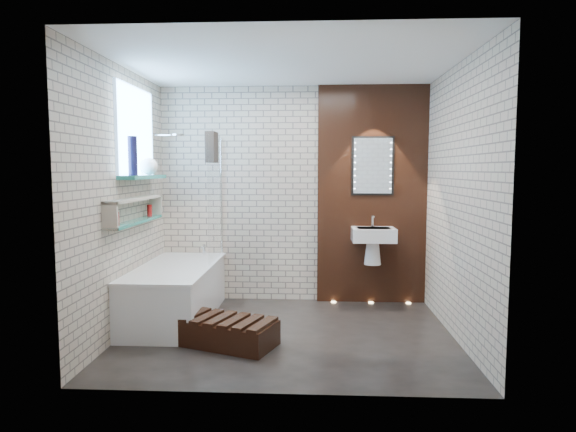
# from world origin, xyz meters

# --- Properties ---
(ground) EXTENTS (3.20, 3.20, 0.00)m
(ground) POSITION_xyz_m (0.00, 0.00, 0.00)
(ground) COLOR black
(ground) RESTS_ON ground
(room_shell) EXTENTS (3.24, 3.20, 2.60)m
(room_shell) POSITION_xyz_m (0.00, 0.00, 1.30)
(room_shell) COLOR #BEA997
(room_shell) RESTS_ON ground
(walnut_panel) EXTENTS (1.30, 0.06, 2.60)m
(walnut_panel) POSITION_xyz_m (0.95, 1.27, 1.30)
(walnut_panel) COLOR black
(walnut_panel) RESTS_ON ground
(clerestory_window) EXTENTS (0.18, 1.00, 0.94)m
(clerestory_window) POSITION_xyz_m (-1.57, 0.35, 1.90)
(clerestory_window) COLOR #7FADE0
(clerestory_window) RESTS_ON room_shell
(display_niche) EXTENTS (0.14, 1.30, 0.26)m
(display_niche) POSITION_xyz_m (-1.53, 0.15, 1.20)
(display_niche) COLOR #217C6E
(display_niche) RESTS_ON room_shell
(bathtub) EXTENTS (0.79, 1.74, 0.70)m
(bathtub) POSITION_xyz_m (-1.22, 0.45, 0.29)
(bathtub) COLOR white
(bathtub) RESTS_ON ground
(bath_screen) EXTENTS (0.01, 0.78, 1.40)m
(bath_screen) POSITION_xyz_m (-0.87, 0.89, 1.28)
(bath_screen) COLOR white
(bath_screen) RESTS_ON bathtub
(towel) EXTENTS (0.10, 0.26, 0.34)m
(towel) POSITION_xyz_m (-0.87, 0.73, 1.85)
(towel) COLOR black
(towel) RESTS_ON bath_screen
(shower_head) EXTENTS (0.18, 0.18, 0.02)m
(shower_head) POSITION_xyz_m (-1.30, 0.95, 2.00)
(shower_head) COLOR silver
(shower_head) RESTS_ON room_shell
(washbasin) EXTENTS (0.50, 0.36, 0.58)m
(washbasin) POSITION_xyz_m (0.95, 1.07, 0.79)
(washbasin) COLOR white
(washbasin) RESTS_ON walnut_panel
(led_mirror) EXTENTS (0.50, 0.02, 0.70)m
(led_mirror) POSITION_xyz_m (0.95, 1.23, 1.65)
(led_mirror) COLOR black
(led_mirror) RESTS_ON walnut_panel
(walnut_step) EXTENTS (1.11, 0.78, 0.23)m
(walnut_step) POSITION_xyz_m (-0.60, -0.30, 0.11)
(walnut_step) COLOR black
(walnut_step) RESTS_ON ground
(niche_bottles) EXTENTS (0.05, 0.97, 0.13)m
(niche_bottles) POSITION_xyz_m (-1.53, 0.08, 1.16)
(niche_bottles) COLOR maroon
(niche_bottles) RESTS_ON display_niche
(sill_vases) EXTENTS (0.18, 0.62, 0.38)m
(sill_vases) POSITION_xyz_m (-1.50, 0.34, 1.67)
(sill_vases) COLOR #141437
(sill_vases) RESTS_ON clerestory_window
(floor_uplights) EXTENTS (0.96, 0.06, 0.01)m
(floor_uplights) POSITION_xyz_m (0.95, 1.20, 0.01)
(floor_uplights) COLOR #FFD899
(floor_uplights) RESTS_ON ground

